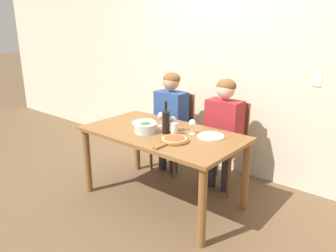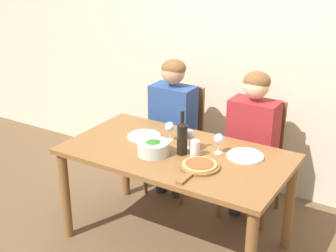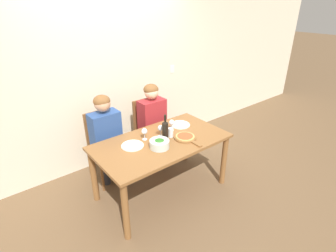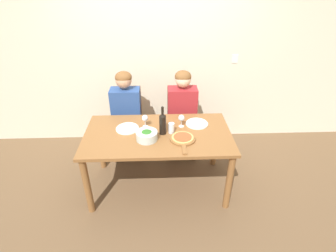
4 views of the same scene
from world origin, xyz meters
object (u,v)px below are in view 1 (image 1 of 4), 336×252
chair_right (227,141)px  dinner_plate_left (144,123)px  chair_left (176,129)px  water_tumbler (174,129)px  wine_glass_centre (173,121)px  wine_bottle (166,121)px  broccoli_bowl (146,128)px  wine_glass_left (161,116)px  person_man (223,124)px  pizza_on_board (174,140)px  dinner_plate_right (211,136)px  wine_glass_right (192,124)px  person_woman (170,113)px

chair_right → dinner_plate_left: size_ratio=3.71×
chair_left → water_tumbler: 0.98m
chair_left → dinner_plate_left: 0.70m
chair_right → wine_glass_centre: size_ratio=6.44×
wine_bottle → broccoli_bowl: (-0.17, -0.11, -0.08)m
chair_right → wine_glass_left: 0.84m
dinner_plate_left → wine_glass_left: size_ratio=1.74×
person_man → pizza_on_board: size_ratio=3.01×
chair_right → dinner_plate_right: bearing=-77.0°
broccoli_bowl → wine_glass_right: wine_glass_right is taller
person_woman → wine_bottle: person_woman is taller
chair_right → wine_glass_right: bearing=-95.3°
pizza_on_board → chair_left: bearing=127.2°
wine_glass_right → wine_glass_centre: same height
dinner_plate_left → dinner_plate_right: (0.80, 0.08, 0.00)m
wine_glass_centre → water_tumbler: bearing=-45.2°
person_woman → wine_glass_centre: size_ratio=8.26×
person_woman → dinner_plate_right: size_ratio=4.76×
pizza_on_board → dinner_plate_left: bearing=158.0°
chair_right → pizza_on_board: (-0.06, -0.89, 0.25)m
chair_left → wine_bottle: (0.47, -0.76, 0.37)m
chair_right → person_man: bearing=-90.0°
person_woman → water_tumbler: bearing=-48.1°
person_woman → wine_glass_right: person_woman is taller
dinner_plate_right → wine_glass_right: wine_glass_right is taller
chair_left → chair_right: bearing=0.0°
pizza_on_board → water_tumbler: water_tumbler is taller
chair_right → person_woman: (-0.74, -0.11, 0.23)m
water_tumbler → wine_glass_left: bearing=154.2°
dinner_plate_right → pizza_on_board: size_ratio=0.63×
chair_left → person_woman: bearing=-90.0°
pizza_on_board → wine_glass_left: wine_glass_left is taller
chair_right → broccoli_bowl: 1.02m
person_man → wine_bottle: 0.71m
person_woman → pizza_on_board: bearing=-49.0°
chair_right → dinner_plate_left: 0.97m
wine_bottle → water_tumbler: 0.12m
chair_left → wine_glass_centre: size_ratio=6.44×
broccoli_bowl → wine_glass_right: size_ratio=1.52×
pizza_on_board → water_tumbler: size_ratio=3.51×
person_woman → water_tumbler: (0.57, -0.63, 0.06)m
wine_glass_right → water_tumbler: 0.18m
chair_left → person_man: size_ratio=0.78×
dinner_plate_left → wine_glass_centre: wine_glass_centre is taller
dinner_plate_right → wine_glass_centre: size_ratio=1.74×
wine_glass_centre → water_tumbler: 0.13m
dinner_plate_right → pizza_on_board: bearing=-121.0°
person_man → chair_right: bearing=90.0°
wine_bottle → wine_glass_centre: size_ratio=2.16×
person_woman → person_man: same height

